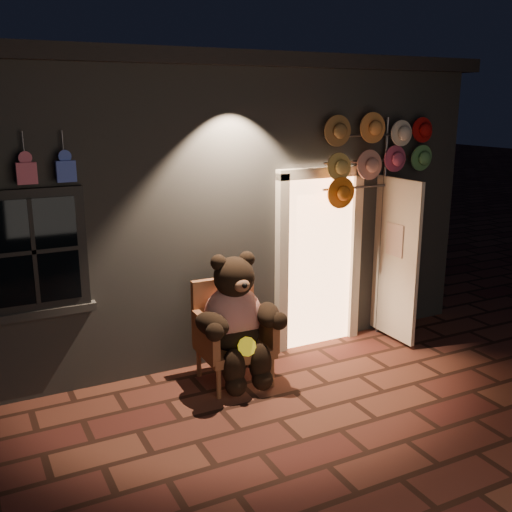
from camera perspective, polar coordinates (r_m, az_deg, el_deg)
ground at (r=5.91m, az=2.20°, el=-15.31°), size 60.00×60.00×0.00m
shop_building at (r=8.90m, az=-10.38°, el=6.51°), size 7.30×5.95×3.51m
wicker_armchair at (r=6.48m, az=-2.39°, el=-7.18°), size 0.76×0.69×1.09m
teddy_bear at (r=6.30m, az=-1.89°, el=-6.06°), size 1.01×0.79×1.39m
hat_rack at (r=7.36m, az=11.62°, el=9.42°), size 1.57×0.22×2.78m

